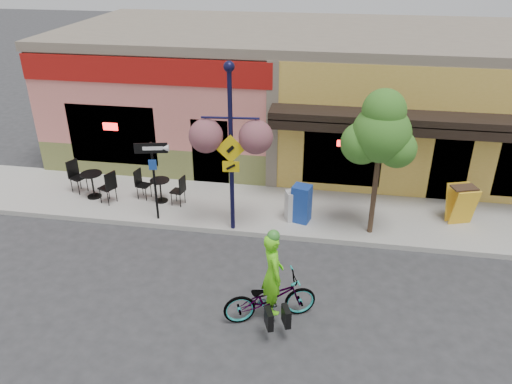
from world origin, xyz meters
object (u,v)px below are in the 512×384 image
(bicycle, at_px, (270,298))
(one_way_sign, at_px, (155,182))
(cyclist_rider, at_px, (273,283))
(building, at_px, (313,91))
(lamp_post, at_px, (231,151))
(newspaper_box_blue, at_px, (301,204))
(newspaper_box_grey, at_px, (293,205))
(street_tree, at_px, (378,164))

(bicycle, distance_m, one_way_sign, 5.17)
(cyclist_rider, bearing_deg, building, -22.45)
(one_way_sign, bearing_deg, lamp_post, -17.12)
(newspaper_box_blue, bearing_deg, newspaper_box_grey, -174.35)
(building, bearing_deg, one_way_sign, -120.43)
(one_way_sign, bearing_deg, bicycle, -55.88)
(building, height_order, bicycle, building)
(building, xyz_separation_m, street_tree, (2.06, -6.43, -0.08))
(building, relative_size, newspaper_box_grey, 20.41)
(bicycle, relative_size, street_tree, 0.50)
(bicycle, xyz_separation_m, lamp_post, (-1.51, 3.32, 1.93))
(one_way_sign, bearing_deg, building, 46.59)
(building, height_order, newspaper_box_blue, building)
(bicycle, bearing_deg, cyclist_rider, -111.69)
(lamp_post, relative_size, one_way_sign, 1.97)
(building, bearing_deg, lamp_post, -103.89)
(lamp_post, distance_m, newspaper_box_blue, 2.64)
(cyclist_rider, relative_size, newspaper_box_grey, 2.08)
(cyclist_rider, height_order, newspaper_box_grey, cyclist_rider)
(bicycle, height_order, newspaper_box_blue, newspaper_box_blue)
(bicycle, bearing_deg, street_tree, -52.71)
(one_way_sign, distance_m, newspaper_box_blue, 4.15)
(bicycle, bearing_deg, lamp_post, 2.78)
(building, bearing_deg, bicycle, -91.04)
(newspaper_box_blue, relative_size, street_tree, 0.27)
(lamp_post, height_order, newspaper_box_blue, lamp_post)
(newspaper_box_blue, xyz_separation_m, street_tree, (1.93, -0.29, 1.48))
(building, distance_m, bicycle, 10.31)
(newspaper_box_grey, bearing_deg, one_way_sign, 165.57)
(bicycle, distance_m, lamp_post, 4.13)
(lamp_post, xyz_separation_m, newspaper_box_blue, (1.83, 0.71, -1.77))
(bicycle, xyz_separation_m, one_way_sign, (-3.74, 3.48, 0.79))
(newspaper_box_blue, distance_m, newspaper_box_grey, 0.25)
(one_way_sign, bearing_deg, cyclist_rider, -55.50)
(building, relative_size, one_way_sign, 7.77)
(bicycle, bearing_deg, newspaper_box_grey, -22.97)
(one_way_sign, bearing_deg, newspaper_box_blue, -5.25)
(newspaper_box_blue, bearing_deg, building, 105.81)
(bicycle, relative_size, newspaper_box_blue, 1.84)
(newspaper_box_grey, bearing_deg, bicycle, -114.42)
(one_way_sign, xyz_separation_m, street_tree, (5.99, 0.26, 0.85))
(newspaper_box_grey, relative_size, street_tree, 0.22)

